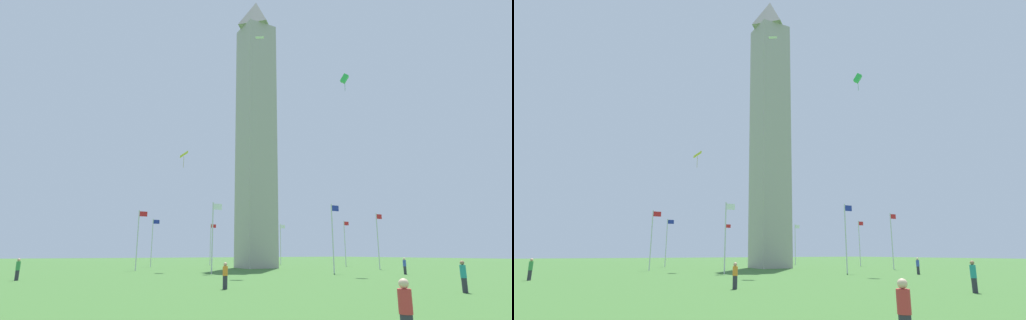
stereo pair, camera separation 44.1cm
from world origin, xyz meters
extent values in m
plane|color=#3D6B2D|center=(0.00, 0.00, 0.00)|extent=(260.00, 260.00, 0.00)
cube|color=#A8A399|center=(0.00, 0.00, 19.48)|extent=(4.87, 4.87, 38.96)
pyramid|color=gray|center=(0.00, 0.00, 41.62)|extent=(4.87, 4.87, 5.31)
cylinder|color=silver|center=(17.36, 0.00, 3.77)|extent=(0.14, 0.14, 7.55)
cube|color=red|center=(17.91, 0.00, 7.10)|extent=(1.00, 0.03, 0.64)
cylinder|color=silver|center=(12.27, 12.27, 3.77)|extent=(0.14, 0.14, 7.55)
cube|color=white|center=(12.82, 12.27, 7.10)|extent=(1.00, 0.03, 0.64)
cylinder|color=silver|center=(0.00, 17.36, 3.77)|extent=(0.14, 0.14, 7.55)
cube|color=red|center=(0.55, 17.36, 7.10)|extent=(1.00, 0.03, 0.64)
cylinder|color=silver|center=(-12.27, 12.27, 3.77)|extent=(0.14, 0.14, 7.55)
cube|color=#1E2D99|center=(-11.72, 12.27, 7.10)|extent=(1.00, 0.03, 0.64)
cylinder|color=silver|center=(-17.36, 0.00, 3.77)|extent=(0.14, 0.14, 7.55)
cube|color=red|center=(-16.81, 0.00, 7.10)|extent=(1.00, 0.03, 0.64)
cylinder|color=silver|center=(-12.27, -12.27, 3.77)|extent=(0.14, 0.14, 7.55)
cube|color=white|center=(-11.72, -12.27, 7.10)|extent=(1.00, 0.03, 0.64)
cylinder|color=silver|center=(0.00, -17.36, 3.77)|extent=(0.14, 0.14, 7.55)
cube|color=#1E2D99|center=(0.55, -17.36, 7.10)|extent=(1.00, 0.03, 0.64)
cylinder|color=silver|center=(12.27, -12.27, 3.77)|extent=(0.14, 0.14, 7.55)
cube|color=red|center=(12.82, -12.27, 7.10)|extent=(1.00, 0.03, 0.64)
cylinder|color=#2D2D38|center=(-18.37, -28.74, 0.40)|extent=(0.29, 0.29, 0.80)
cylinder|color=orange|center=(-18.37, -28.74, 1.08)|extent=(0.32, 0.32, 0.57)
sphere|color=tan|center=(-18.37, -28.74, 1.49)|extent=(0.24, 0.24, 0.24)
cylinder|color=#2D2D38|center=(5.09, -22.54, 0.40)|extent=(0.29, 0.29, 0.80)
cylinder|color=#3851B2|center=(5.09, -22.54, 1.12)|extent=(0.32, 0.32, 0.65)
sphere|color=beige|center=(5.09, -22.54, 1.57)|extent=(0.24, 0.24, 0.24)
cylinder|color=#2D2D38|center=(-29.79, -13.53, 0.40)|extent=(0.29, 0.29, 0.80)
cylinder|color=#388C47|center=(-29.79, -13.53, 1.15)|extent=(0.32, 0.32, 0.70)
sphere|color=tan|center=(-29.79, -13.53, 1.62)|extent=(0.24, 0.24, 0.24)
cylinder|color=#2D2D38|center=(-7.56, -37.34, 0.40)|extent=(0.29, 0.29, 0.80)
cylinder|color=teal|center=(-7.56, -37.34, 1.16)|extent=(0.32, 0.32, 0.71)
sphere|color=#936B4C|center=(-7.56, -37.34, 1.63)|extent=(0.24, 0.24, 0.24)
cylinder|color=red|center=(-21.27, -44.89, 1.08)|extent=(0.32, 0.32, 0.56)
sphere|color=beige|center=(-21.27, -44.89, 1.48)|extent=(0.24, 0.24, 0.24)
cube|color=yellow|center=(-12.98, -3.82, 14.73)|extent=(1.36, 1.51, 0.78)
cylinder|color=#A4921C|center=(-12.98, -3.82, 13.72)|extent=(0.04, 0.04, 1.51)
cube|color=green|center=(2.08, -18.42, 22.96)|extent=(1.11, 1.16, 1.17)
cylinder|color=#208035|center=(2.08, -18.42, 22.05)|extent=(0.04, 0.04, 1.37)
cube|color=white|center=(-6.90, -13.22, 28.64)|extent=(1.40, 1.39, 0.32)
cylinder|color=#A7A7A7|center=(-6.90, -13.22, 27.83)|extent=(0.04, 0.04, 1.22)
camera|label=1|loc=(-29.02, -51.55, 2.19)|focal=27.37mm
camera|label=2|loc=(-28.63, -51.77, 2.19)|focal=27.37mm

